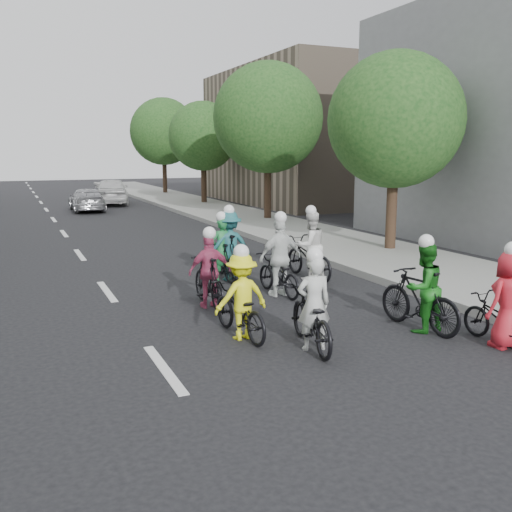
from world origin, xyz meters
TOP-DOWN VIEW (x-y plane):
  - ground at (0.00, 0.00)m, footprint 120.00×120.00m
  - sidewalk_right at (8.00, 10.00)m, footprint 4.00×80.00m
  - curb_right at (6.05, 10.00)m, footprint 0.18×80.00m
  - bldg_se at (16.00, 24.00)m, footprint 10.00×14.00m
  - tree_r_0 at (8.80, 6.60)m, footprint 4.00×4.00m
  - tree_r_1 at (8.80, 15.60)m, footprint 4.80×4.80m
  - tree_r_2 at (8.80, 24.60)m, footprint 4.00×4.00m
  - tree_r_3 at (8.80, 33.60)m, footprint 4.80×4.80m
  - cyclist_0 at (2.35, -0.05)m, footprint 0.94×1.89m
  - cyclist_1 at (4.52, -0.01)m, footprint 0.82×1.85m
  - cyclist_2 at (1.52, 0.87)m, footprint 0.97×1.75m
  - cyclist_3 at (1.68, 2.92)m, footprint 0.86×1.71m
  - cyclist_4 at (5.20, -1.20)m, footprint 0.79×1.57m
  - cyclist_5 at (2.71, 5.05)m, footprint 0.66×1.58m
  - cyclist_6 at (4.75, 4.38)m, footprint 0.84×1.97m
  - cyclist_7 at (2.92, 5.06)m, footprint 1.11×1.90m
  - cyclist_8 at (3.36, 3.19)m, footprint 1.01×1.71m
  - follow_car_lead at (1.95, 23.38)m, footprint 1.77×4.11m
  - follow_car_trail at (3.80, 26.74)m, footprint 2.62×4.90m

SIDE VIEW (x-z plane):
  - ground at x=0.00m, z-range 0.00..0.00m
  - sidewalk_right at x=8.00m, z-range 0.00..0.15m
  - curb_right at x=6.05m, z-range 0.00..0.18m
  - cyclist_0 at x=2.35m, z-range -0.27..1.35m
  - cyclist_2 at x=1.52m, z-range -0.22..1.37m
  - cyclist_5 at x=2.71m, z-range -0.26..1.42m
  - cyclist_4 at x=5.20m, z-range -0.26..1.44m
  - follow_car_lead at x=1.95m, z-range 0.00..1.18m
  - cyclist_3 at x=1.68m, z-range -0.21..1.41m
  - cyclist_8 at x=3.36m, z-range -0.29..1.54m
  - cyclist_6 at x=4.75m, z-range -0.26..1.54m
  - cyclist_1 at x=4.52m, z-range -0.20..1.49m
  - cyclist_7 at x=2.92m, z-range -0.20..1.62m
  - follow_car_trail at x=3.80m, z-range 0.00..1.58m
  - tree_r_0 at x=8.80m, z-range 0.98..6.95m
  - tree_r_2 at x=8.80m, z-range 0.98..6.95m
  - bldg_se at x=16.00m, z-range 0.00..8.00m
  - tree_r_1 at x=8.80m, z-range 1.05..7.98m
  - tree_r_3 at x=8.80m, z-range 1.05..7.98m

